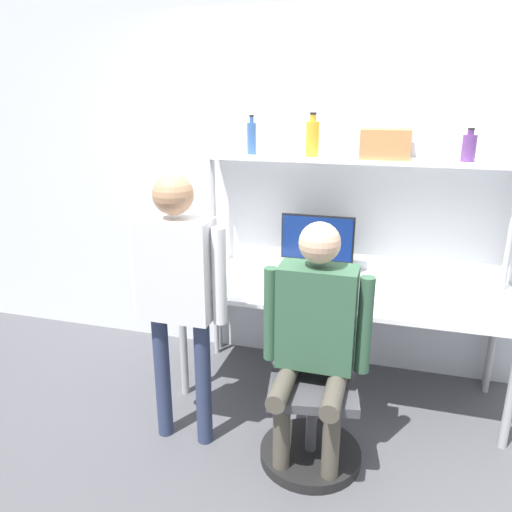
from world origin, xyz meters
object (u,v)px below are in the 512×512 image
object	(u,v)px
person_seated	(315,329)
person_standing	(178,281)
bottle_amber	(312,138)
monitor	(317,242)
cell_phone	(367,304)
laptop	(324,289)
storage_box	(386,144)
bottle_blue	(252,138)
office_chair	(312,409)
bottle_purple	(469,147)

from	to	relation	value
person_seated	person_standing	bearing A→B (deg)	-179.08
bottle_amber	monitor	bearing A→B (deg)	-12.01
monitor	bottle_amber	xyz separation A→B (m)	(-0.06, 0.01, 0.69)
cell_phone	monitor	bearing A→B (deg)	130.48
monitor	person_seated	bearing A→B (deg)	-80.76
laptop	person_seated	world-z (taller)	person_seated
storage_box	bottle_blue	bearing A→B (deg)	180.00
person_standing	office_chair	bearing A→B (deg)	4.73
cell_phone	bottle_purple	xyz separation A→B (m)	(0.51, 0.47, 0.89)
monitor	laptop	distance (m)	0.48
storage_box	person_standing	bearing A→B (deg)	-134.70
office_chair	storage_box	world-z (taller)	storage_box
bottle_blue	storage_box	bearing A→B (deg)	0.00
office_chair	person_standing	world-z (taller)	person_standing
office_chair	bottle_blue	size ratio (longest dim) A/B	3.63
laptop	person_standing	size ratio (longest dim) A/B	0.20
person_standing	person_seated	bearing A→B (deg)	0.92
cell_phone	office_chair	distance (m)	0.70
office_chair	person_standing	distance (m)	1.02
cell_phone	bottle_amber	bearing A→B (deg)	133.76
laptop	person_standing	xyz separation A→B (m)	(-0.71, -0.57, 0.19)
cell_phone	person_seated	world-z (taller)	person_seated
laptop	monitor	bearing A→B (deg)	105.79
cell_phone	bottle_amber	size ratio (longest dim) A/B	0.54
cell_phone	bottle_amber	world-z (taller)	bottle_amber
person_seated	bottle_purple	xyz separation A→B (m)	(0.73, 0.99, 0.83)
person_seated	person_standing	size ratio (longest dim) A/B	0.87
laptop	person_standing	world-z (taller)	person_standing
monitor	storage_box	distance (m)	0.78
laptop	bottle_blue	bearing A→B (deg)	143.44
monitor	bottle_blue	xyz separation A→B (m)	(-0.47, 0.01, 0.69)
monitor	cell_phone	bearing A→B (deg)	-49.52
person_standing	storage_box	xyz separation A→B (m)	(0.99, 1.00, 0.65)
monitor	bottle_amber	world-z (taller)	bottle_amber
office_chair	person_standing	size ratio (longest dim) A/B	0.60
bottle_blue	monitor	bearing A→B (deg)	-1.53
office_chair	bottle_purple	world-z (taller)	bottle_purple
cell_phone	storage_box	distance (m)	1.01
office_chair	person_seated	distance (m)	0.51
bottle_amber	storage_box	size ratio (longest dim) A/B	0.91
person_standing	bottle_purple	bearing A→B (deg)	34.14
person_standing	bottle_blue	bearing A→B (deg)	83.36
bottle_amber	storage_box	distance (m)	0.47
bottle_blue	person_standing	bearing A→B (deg)	-96.64
person_seated	storage_box	distance (m)	1.32
person_seated	cell_phone	bearing A→B (deg)	66.62
laptop	storage_box	bearing A→B (deg)	57.00
monitor	laptop	bearing A→B (deg)	-74.21
person_seated	bottle_blue	bearing A→B (deg)	122.44
laptop	cell_phone	world-z (taller)	laptop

